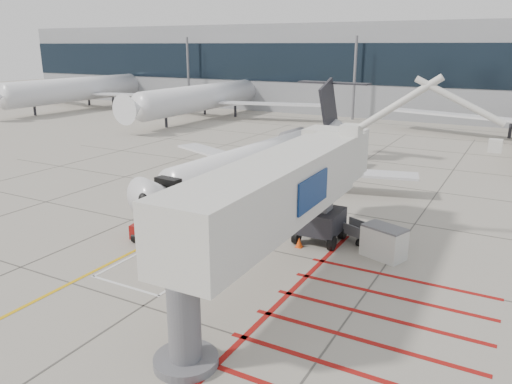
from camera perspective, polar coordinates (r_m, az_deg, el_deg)
The scene contains 11 objects.
ground_plane at distance 25.16m, azimuth -6.70°, elevation -8.89°, with size 260.00×260.00×0.00m, color #9D9687.
regional_jet at distance 36.34m, azimuth -1.12°, elevation 5.47°, with size 22.95×28.94×7.58m, color white, non-canonical shape.
jet_bridge at distance 22.03m, azimuth 1.86°, elevation -1.49°, with size 9.32×19.68×7.87m, color silver, non-canonical shape.
pushback_tug at distance 28.96m, azimuth -11.81°, elevation -4.30°, with size 2.16×1.35×1.26m, color maroon, non-canonical shape.
baggage_cart at distance 28.95m, azimuth 11.20°, elevation -4.40°, with size 1.79×1.13×1.13m, color #4F5054, non-canonical shape.
ground_power_unit at distance 26.94m, azimuth 14.40°, elevation -5.57°, with size 2.16×1.26×1.71m, color silver, non-canonical shape.
cone_nose at distance 32.62m, azimuth -6.11°, elevation -2.34°, with size 0.37×0.37×0.52m, color #FF450D.
cone_side at distance 27.70m, azimuth 4.96°, elevation -5.76°, with size 0.40×0.40×0.55m, color #E2420B.
terminal_glass_band at distance 74.44m, azimuth 26.93°, elevation 12.65°, with size 180.00×0.10×6.00m, color black.
bg_aircraft_a at distance 94.31m, azimuth -18.45°, elevation 12.79°, with size 36.11×40.12×12.04m, color silver, non-canonical shape.
bg_aircraft_b at distance 77.61m, azimuth -5.02°, elevation 12.69°, with size 34.22×38.02×11.41m, color silver, non-canonical shape.
Camera 1 is at (13.45, -18.36, 10.72)m, focal length 35.00 mm.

